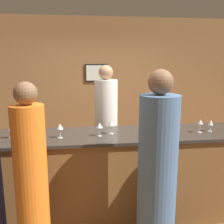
# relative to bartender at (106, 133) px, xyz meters

# --- Properties ---
(ground_plane) EXTENTS (14.00, 14.00, 0.00)m
(ground_plane) POSITION_rel_bartender_xyz_m (0.01, -0.76, -0.89)
(ground_plane) COLOR brown
(back_wall) EXTENTS (8.00, 0.08, 2.80)m
(back_wall) POSITION_rel_bartender_xyz_m (0.01, 1.25, 0.51)
(back_wall) COLOR olive
(back_wall) RESTS_ON ground_plane
(bar_counter) EXTENTS (3.47, 0.76, 1.10)m
(bar_counter) POSITION_rel_bartender_xyz_m (0.01, -0.76, -0.34)
(bar_counter) COLOR brown
(bar_counter) RESTS_ON ground_plane
(bartender) EXTENTS (0.35, 0.35, 1.91)m
(bartender) POSITION_rel_bartender_xyz_m (0.00, 0.00, 0.00)
(bartender) COLOR silver
(bartender) RESTS_ON ground_plane
(guest_0) EXTENTS (0.28, 0.28, 1.80)m
(guest_0) POSITION_rel_bartender_xyz_m (-0.82, -1.58, -0.04)
(guest_0) COLOR orange
(guest_0) RESTS_ON ground_plane
(guest_1) EXTENTS (0.37, 0.37, 1.90)m
(guest_1) POSITION_rel_bartender_xyz_m (0.33, -1.52, -0.01)
(guest_1) COLOR #4C6B93
(guest_1) RESTS_ON ground_plane
(wine_glass_0) EXTENTS (0.08, 0.08, 0.16)m
(wine_glass_0) POSITION_rel_bartender_xyz_m (0.41, -0.99, 0.33)
(wine_glass_0) COLOR silver
(wine_glass_0) RESTS_ON bar_counter
(wine_glass_1) EXTENTS (0.08, 0.08, 0.17)m
(wine_glass_1) POSITION_rel_bartender_xyz_m (-0.01, -0.77, 0.34)
(wine_glass_1) COLOR silver
(wine_glass_1) RESTS_ON bar_counter
(wine_glass_2) EXTENTS (0.07, 0.07, 0.18)m
(wine_glass_2) POSITION_rel_bartender_xyz_m (-1.17, -0.81, 0.34)
(wine_glass_2) COLOR silver
(wine_glass_2) RESTS_ON bar_counter
(wine_glass_3) EXTENTS (0.06, 0.06, 0.17)m
(wine_glass_3) POSITION_rel_bartender_xyz_m (1.08, -0.84, 0.33)
(wine_glass_3) COLOR silver
(wine_glass_3) RESTS_ON bar_counter
(wine_glass_4) EXTENTS (0.06, 0.06, 0.15)m
(wine_glass_4) POSITION_rel_bartender_xyz_m (1.23, -0.82, 0.32)
(wine_glass_4) COLOR silver
(wine_glass_4) RESTS_ON bar_counter
(wine_glass_5) EXTENTS (0.08, 0.08, 0.16)m
(wine_glass_5) POSITION_rel_bartender_xyz_m (-0.16, -0.84, 0.33)
(wine_glass_5) COLOR silver
(wine_glass_5) RESTS_ON bar_counter
(wine_glass_6) EXTENTS (0.07, 0.07, 0.16)m
(wine_glass_6) POSITION_rel_bartender_xyz_m (0.51, -0.92, 0.32)
(wine_glass_6) COLOR silver
(wine_glass_6) RESTS_ON bar_counter
(wine_glass_7) EXTENTS (0.08, 0.08, 0.17)m
(wine_glass_7) POSITION_rel_bartender_xyz_m (-0.62, -0.86, 0.34)
(wine_glass_7) COLOR silver
(wine_glass_7) RESTS_ON bar_counter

